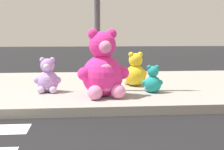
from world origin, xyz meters
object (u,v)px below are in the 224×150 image
Objects in this scene: plush_lavender at (48,78)px; plush_teal at (153,81)px; sign_pole at (97,0)px; plush_pink_large at (103,70)px; plush_yellow at (135,72)px.

plush_teal is at bearing -6.28° from plush_lavender.
sign_pole is 6.25× the size of plush_teal.
plush_lavender is at bearing 153.08° from plush_pink_large.
plush_lavender is 1.83m from plush_yellow.
plush_pink_large is (0.07, -0.58, -1.23)m from sign_pole.
sign_pole reaches higher than plush_teal.
plush_teal is at bearing -76.07° from plush_yellow.
plush_teal is at bearing -16.20° from sign_pole.
plush_yellow is at bearing 55.53° from plush_pink_large.
plush_yellow is (1.74, 0.58, 0.02)m from plush_lavender.
plush_yellow is at bearing 18.32° from plush_lavender.
sign_pole is 4.51× the size of plush_yellow.
plush_pink_large is at bearing -26.92° from plush_lavender.
plush_lavender is 1.27× the size of plush_teal.
sign_pole is 1.71m from plush_lavender.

